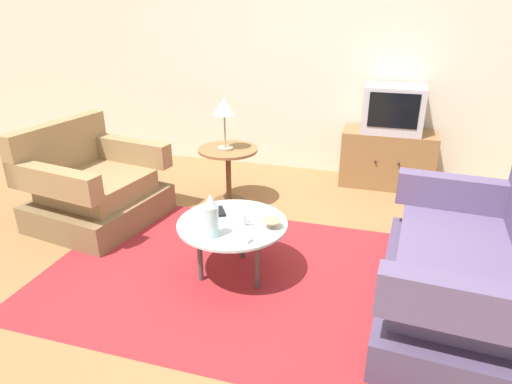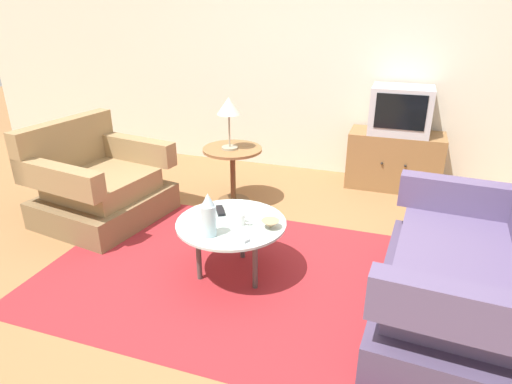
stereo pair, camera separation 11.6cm
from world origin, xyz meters
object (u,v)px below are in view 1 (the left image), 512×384
object	(u,v)px
mug	(242,219)
tv_remote_silver	(241,237)
armchair	(93,189)
tv_stand	(387,159)
television	(393,109)
couch	(470,273)
side_table	(228,164)
coffee_table	(232,227)
tv_remote_dark	(220,211)
bowl	(272,224)
table_lamp	(224,109)
vase	(211,216)

from	to	relation	value
mug	tv_remote_silver	bearing A→B (deg)	-73.26
armchair	tv_stand	xyz separation A→B (m)	(2.46, 1.57, -0.00)
television	couch	bearing A→B (deg)	-76.05
mug	side_table	bearing A→B (deg)	113.85
couch	television	world-z (taller)	television
coffee_table	side_table	size ratio (longest dim) A/B	1.37
couch	television	distance (m)	2.20
side_table	television	xyz separation A→B (m)	(1.44, 0.90, 0.41)
side_table	tv_remote_dark	xyz separation A→B (m)	(0.31, -1.03, 0.03)
coffee_table	tv_stand	bearing A→B (deg)	64.29
couch	tv_remote_silver	xyz separation A→B (m)	(-1.38, -0.17, 0.12)
coffee_table	bowl	bearing A→B (deg)	0.72
mug	tv_stand	bearing A→B (deg)	66.13
couch	side_table	world-z (taller)	couch
coffee_table	tv_remote_silver	world-z (taller)	tv_remote_silver
mug	television	bearing A→B (deg)	66.10
side_table	television	world-z (taller)	television
armchair	tv_remote_silver	xyz separation A→B (m)	(1.59, -0.69, 0.13)
television	tv_remote_dark	bearing A→B (deg)	-120.10
coffee_table	television	size ratio (longest dim) A/B	1.30
armchair	tv_stand	distance (m)	2.92
coffee_table	table_lamp	size ratio (longest dim) A/B	1.60
television	mug	xyz separation A→B (m)	(-0.92, -2.07, -0.36)
television	coffee_table	bearing A→B (deg)	-115.75
side_table	tv_remote_silver	world-z (taller)	side_table
mug	bowl	size ratio (longest dim) A/B	0.94
television	armchair	bearing A→B (deg)	-147.41
television	table_lamp	distance (m)	1.73
table_lamp	tv_remote_silver	world-z (taller)	table_lamp
couch	tv_remote_silver	bearing A→B (deg)	101.30
couch	bowl	world-z (taller)	couch
coffee_table	side_table	bearing A→B (deg)	110.99
tv_remote_silver	tv_remote_dark	bearing A→B (deg)	153.39
television	vase	xyz separation A→B (m)	(-1.06, -2.28, -0.26)
armchair	couch	xyz separation A→B (m)	(2.97, -0.51, 0.01)
vase	tv_remote_dark	size ratio (longest dim) A/B	1.88
side_table	tv_remote_dark	size ratio (longest dim) A/B	3.54
bowl	tv_remote_silver	distance (m)	0.25
tv_stand	couch	bearing A→B (deg)	-76.07
tv_remote_dark	side_table	bearing A→B (deg)	-14.31
side_table	table_lamp	world-z (taller)	table_lamp
tv_stand	vase	distance (m)	2.53
couch	side_table	size ratio (longest dim) A/B	2.84
couch	table_lamp	bearing A→B (deg)	63.80
television	table_lamp	bearing A→B (deg)	-147.24
tv_stand	tv_remote_silver	size ratio (longest dim) A/B	5.81
tv_remote_silver	side_table	bearing A→B (deg)	137.03
couch	table_lamp	world-z (taller)	table_lamp
television	tv_remote_silver	world-z (taller)	television
vase	mug	xyz separation A→B (m)	(0.14, 0.20, -0.10)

